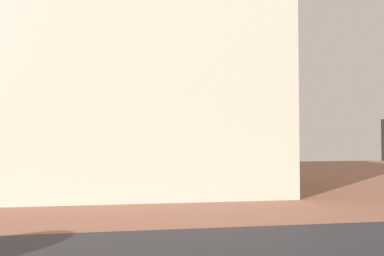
{
  "coord_description": "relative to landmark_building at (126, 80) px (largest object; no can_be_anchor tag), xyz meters",
  "views": [
    {
      "loc": [
        -2.24,
        -2.86,
        4.0
      ],
      "look_at": [
        -0.16,
        10.23,
        4.48
      ],
      "focal_mm": 35.38,
      "sensor_mm": 36.0,
      "label": 1
    }
  ],
  "objects": [
    {
      "name": "landmark_building",
      "position": [
        0.0,
        0.0,
        0.0
      ],
      "size": [
        24.49,
        14.98,
        31.14
      ],
      "color": "beige",
      "rests_on": "ground_plane"
    }
  ]
}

